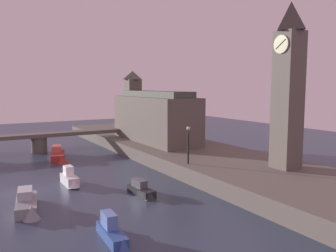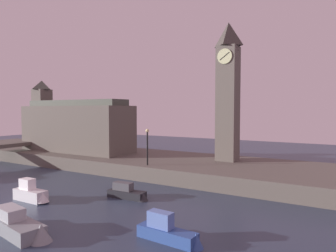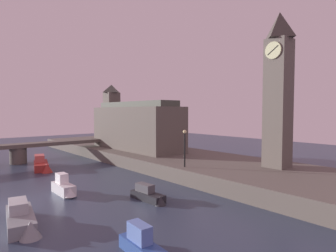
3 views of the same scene
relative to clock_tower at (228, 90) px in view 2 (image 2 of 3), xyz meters
name	(u,v)px [view 2 (image 2 of 3)]	position (x,y,z in m)	size (l,w,h in m)	color
far_embankment	(147,162)	(-9.36, -1.99, -8.52)	(70.00, 12.00, 1.50)	#5B544C
clock_tower	(228,90)	(0.00, 0.00, 0.00)	(2.34, 2.38, 15.07)	#5B544C
parliament_hall	(74,126)	(-20.88, -2.92, -4.34)	(16.41, 5.36, 9.88)	#5B544C
streetlamp	(147,142)	(-5.99, -6.87, -5.45)	(0.36, 0.36, 3.68)	black
boat_tour_blue	(170,232)	(3.45, -18.43, -8.75)	(3.95, 1.14, 1.61)	#2D4C93
boat_cruiser_grey	(20,226)	(-4.30, -22.01, -8.74)	(5.29, 2.17, 1.58)	gray
boat_ferry_white	(32,193)	(-9.59, -17.52, -8.67)	(3.42, 1.09, 1.70)	silver
boat_barge_dark	(129,193)	(-3.49, -13.10, -8.83)	(3.69, 1.29, 1.30)	#232328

